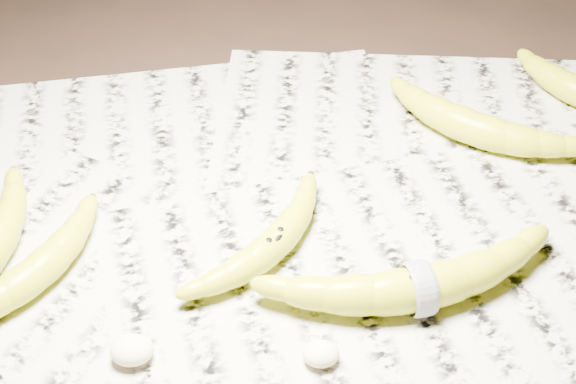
{
  "coord_description": "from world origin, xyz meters",
  "views": [
    {
      "loc": [
        -0.04,
        -0.57,
        0.57
      ],
      "look_at": [
        -0.01,
        0.0,
        0.05
      ],
      "focal_mm": 50.0,
      "sensor_mm": 36.0,
      "label": 1
    }
  ],
  "objects_px": {
    "banana_left_b": "(33,272)",
    "banana_taped": "(419,286)",
    "banana_center": "(273,242)",
    "banana_upper_a": "(474,125)"
  },
  "relations": [
    {
      "from": "banana_left_b",
      "to": "banana_taped",
      "type": "xyz_separation_m",
      "value": [
        0.35,
        -0.04,
        0.0
      ]
    },
    {
      "from": "banana_center",
      "to": "banana_upper_a",
      "type": "relative_size",
      "value": 0.86
    },
    {
      "from": "banana_left_b",
      "to": "banana_upper_a",
      "type": "height_order",
      "value": "banana_upper_a"
    },
    {
      "from": "banana_left_b",
      "to": "banana_upper_a",
      "type": "bearing_deg",
      "value": -29.07
    },
    {
      "from": "banana_left_b",
      "to": "banana_center",
      "type": "xyz_separation_m",
      "value": [
        0.22,
        0.03,
        -0.0
      ]
    },
    {
      "from": "banana_left_b",
      "to": "banana_center",
      "type": "bearing_deg",
      "value": -45.21
    },
    {
      "from": "banana_left_b",
      "to": "banana_upper_a",
      "type": "distance_m",
      "value": 0.49
    },
    {
      "from": "banana_center",
      "to": "banana_upper_a",
      "type": "height_order",
      "value": "banana_upper_a"
    },
    {
      "from": "banana_center",
      "to": "banana_upper_a",
      "type": "distance_m",
      "value": 0.28
    },
    {
      "from": "banana_taped",
      "to": "banana_upper_a",
      "type": "relative_size",
      "value": 1.23
    }
  ]
}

